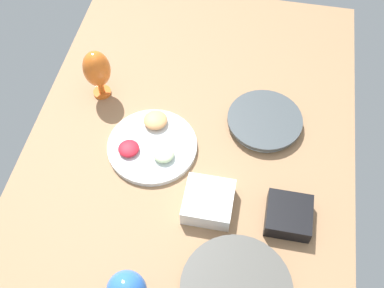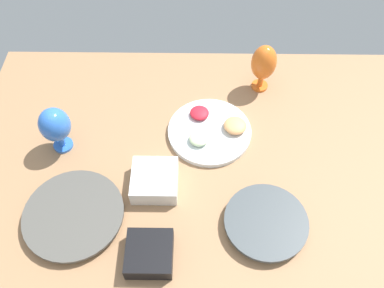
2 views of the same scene
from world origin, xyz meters
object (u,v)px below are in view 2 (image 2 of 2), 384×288
at_px(dinner_plate_right, 266,223).
at_px(square_bowl_white, 155,180).
at_px(hurricane_glass_orange, 264,64).
at_px(square_bowl_black, 149,253).
at_px(hurricane_glass_blue, 55,126).
at_px(dinner_plate_left, 74,215).
at_px(fruit_platter, 211,130).

relative_size(dinner_plate_right, square_bowl_white, 1.74).
xyz_separation_m(hurricane_glass_orange, square_bowl_black, (-0.36, -0.66, -0.09)).
xyz_separation_m(hurricane_glass_blue, square_bowl_black, (0.32, -0.38, -0.08)).
relative_size(dinner_plate_left, fruit_platter, 1.04).
height_order(dinner_plate_right, fruit_platter, fruit_platter).
distance_m(dinner_plate_right, hurricane_glass_orange, 0.57).
relative_size(dinner_plate_left, square_bowl_white, 2.11).
height_order(hurricane_glass_orange, square_bowl_white, hurricane_glass_orange).
xyz_separation_m(square_bowl_white, square_bowl_black, (0.00, -0.23, -0.00)).
bearing_deg(square_bowl_black, square_bowl_white, 90.15).
distance_m(fruit_platter, square_bowl_white, 0.27).
distance_m(dinner_plate_left, square_bowl_black, 0.26).
distance_m(hurricane_glass_orange, square_bowl_black, 0.76).
bearing_deg(dinner_plate_right, dinner_plate_left, 178.18).
height_order(hurricane_glass_orange, hurricane_glass_blue, hurricane_glass_orange).
relative_size(dinner_plate_left, square_bowl_black, 2.30).
height_order(fruit_platter, square_bowl_black, square_bowl_black).
height_order(fruit_platter, hurricane_glass_orange, hurricane_glass_orange).
xyz_separation_m(fruit_platter, square_bowl_black, (-0.18, -0.44, 0.02)).
xyz_separation_m(dinner_plate_right, hurricane_glass_blue, (-0.65, 0.28, 0.09)).
height_order(dinner_plate_left, square_bowl_black, square_bowl_black).
distance_m(square_bowl_white, square_bowl_black, 0.23).
distance_m(fruit_platter, square_bowl_black, 0.48).
xyz_separation_m(dinner_plate_right, square_bowl_white, (-0.33, 0.13, 0.02)).
distance_m(hurricane_glass_blue, square_bowl_white, 0.36).
relative_size(hurricane_glass_orange, square_bowl_black, 1.48).
bearing_deg(fruit_platter, square_bowl_white, -129.98).
bearing_deg(square_bowl_white, fruit_platter, 50.02).
xyz_separation_m(fruit_platter, hurricane_glass_orange, (0.19, 0.22, 0.10)).
height_order(dinner_plate_left, square_bowl_white, square_bowl_white).
relative_size(square_bowl_white, square_bowl_black, 1.09).
bearing_deg(hurricane_glass_orange, fruit_platter, -129.97).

